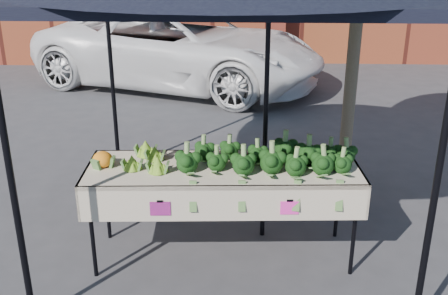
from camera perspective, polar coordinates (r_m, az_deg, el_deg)
ground at (r=4.98m, az=0.64°, el=-12.04°), size 90.00×90.00×0.00m
table at (r=4.82m, az=-0.10°, el=-6.96°), size 2.44×0.93×0.90m
canopy at (r=4.90m, az=0.43°, el=5.13°), size 3.16×3.16×2.74m
broccoli_heap at (r=4.60m, az=4.76°, el=-0.60°), size 1.59×0.56×0.25m
romanesco_cluster at (r=4.70m, az=-8.22°, el=-0.66°), size 0.42×0.56×0.19m
cauliflower_pair at (r=4.71m, az=-13.00°, el=-1.07°), size 0.19×0.19×0.17m
street_tree at (r=5.59m, az=14.05°, el=12.28°), size 1.94×1.94×3.83m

